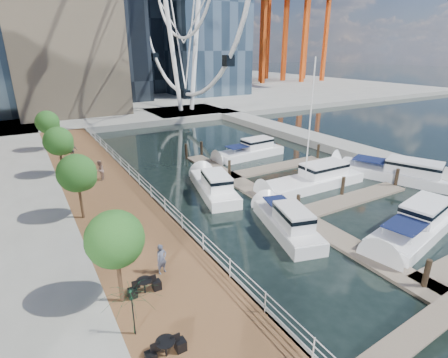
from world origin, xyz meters
name	(u,v)px	position (x,y,z in m)	size (l,w,h in m)	color
ground	(355,286)	(0.00, 0.00, 0.00)	(520.00, 520.00, 0.00)	black
boardwalk	(115,211)	(-9.00, 15.00, 0.50)	(6.00, 60.00, 1.00)	brown
seawall	(153,203)	(-6.00, 15.00, 0.50)	(0.25, 60.00, 1.00)	#595954
land_far	(70,91)	(0.00, 102.00, 0.50)	(200.00, 114.00, 1.00)	gray
breakwater	(335,146)	(20.00, 20.00, 0.50)	(4.00, 60.00, 1.00)	gray
pier	(186,113)	(14.00, 52.00, 0.50)	(14.00, 12.00, 1.00)	gray
railing	(151,191)	(-6.10, 15.00, 1.52)	(0.10, 60.00, 1.05)	white
floating_docks	(325,190)	(7.97, 9.98, 0.49)	(16.00, 34.00, 2.60)	#6D6051
port_cranes	(272,24)	(67.67, 95.67, 20.00)	(40.00, 52.00, 38.00)	#D84C14
street_trees	(77,173)	(-11.40, 14.00, 4.29)	(2.60, 42.60, 4.60)	#3F2B1C
yacht_foreground	(415,235)	(8.15, 1.73, 0.00)	(2.86, 10.69, 2.15)	white
pedestrian_near	(162,259)	(-8.97, 5.13, 1.83)	(0.60, 0.40, 1.66)	#4C5165
pedestrian_mid	(100,170)	(-8.68, 21.04, 1.92)	(0.89, 0.69, 1.83)	#8E6E62
pedestrian_far	(72,150)	(-9.79, 29.35, 1.91)	(1.07, 0.44, 1.82)	#384046
moored_yachts	(321,189)	(8.72, 11.12, 0.00)	(23.49, 30.80, 11.50)	white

